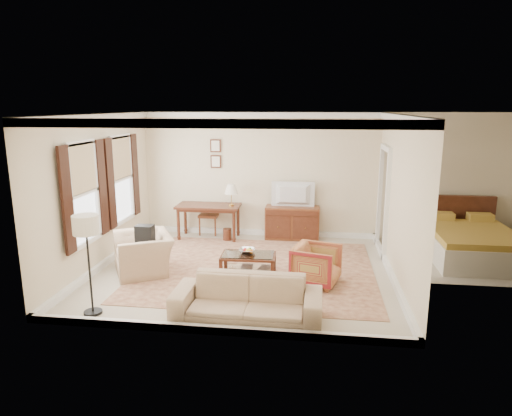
% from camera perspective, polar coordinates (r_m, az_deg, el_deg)
% --- Properties ---
extents(room_shell, '(5.51, 5.01, 2.91)m').
position_cam_1_polar(room_shell, '(8.16, -1.69, 8.66)').
color(room_shell, beige).
rests_on(room_shell, ground).
extents(annex_bedroom, '(3.00, 2.70, 2.90)m').
position_cam_1_polar(annex_bedroom, '(10.10, 25.68, -4.13)').
color(annex_bedroom, beige).
rests_on(annex_bedroom, ground).
extents(window_front, '(0.12, 1.56, 1.80)m').
position_cam_1_polar(window_front, '(8.49, -20.75, 1.72)').
color(window_front, '#CCB284').
rests_on(window_front, room_shell).
extents(window_rear, '(0.12, 1.56, 1.80)m').
position_cam_1_polar(window_rear, '(9.90, -16.44, 3.50)').
color(window_rear, '#CCB284').
rests_on(window_rear, room_shell).
extents(doorway, '(0.10, 1.12, 2.25)m').
position_cam_1_polar(doorway, '(9.84, 15.59, 0.69)').
color(doorway, white).
rests_on(doorway, room_shell).
extents(rug, '(4.41, 3.78, 0.01)m').
position_cam_1_polar(rug, '(8.74, -0.02, -7.66)').
color(rug, brown).
rests_on(rug, room_shell).
extents(writing_desk, '(1.45, 0.73, 0.79)m').
position_cam_1_polar(writing_desk, '(10.63, -5.96, -0.19)').
color(writing_desk, '#522617').
rests_on(writing_desk, room_shell).
extents(desk_chair, '(0.45, 0.45, 1.05)m').
position_cam_1_polar(desk_chair, '(11.01, -5.90, -0.58)').
color(desk_chair, brown).
rests_on(desk_chair, room_shell).
extents(desk_lamp, '(0.32, 0.32, 0.50)m').
position_cam_1_polar(desk_lamp, '(10.44, -3.10, 1.65)').
color(desk_lamp, silver).
rests_on(desk_lamp, writing_desk).
extents(framed_prints, '(0.25, 0.04, 0.68)m').
position_cam_1_polar(framed_prints, '(10.82, -5.06, 6.81)').
color(framed_prints, '#522617').
rests_on(framed_prints, room_shell).
extents(sideboard, '(1.24, 0.48, 0.76)m').
position_cam_1_polar(sideboard, '(10.62, 4.56, -1.85)').
color(sideboard, brown).
rests_on(sideboard, room_shell).
extents(tv, '(0.94, 0.54, 0.12)m').
position_cam_1_polar(tv, '(10.42, 4.63, 2.66)').
color(tv, black).
rests_on(tv, sideboard).
extents(coffee_table, '(1.00, 0.60, 0.42)m').
position_cam_1_polar(coffee_table, '(8.34, -0.98, -6.41)').
color(coffee_table, '#522617').
rests_on(coffee_table, room_shell).
extents(fruit_bowl, '(0.42, 0.42, 0.10)m').
position_cam_1_polar(fruit_bowl, '(8.35, -1.12, -5.28)').
color(fruit_bowl, silver).
rests_on(fruit_bowl, coffee_table).
extents(book_a, '(0.28, 0.05, 0.38)m').
position_cam_1_polar(book_a, '(8.42, -1.87, -7.31)').
color(book_a, brown).
rests_on(book_a, coffee_table).
extents(book_b, '(0.28, 0.09, 0.38)m').
position_cam_1_polar(book_b, '(8.40, 0.49, -7.39)').
color(book_b, brown).
rests_on(book_b, coffee_table).
extents(striped_armchair, '(0.88, 0.91, 0.77)m').
position_cam_1_polar(striped_armchair, '(8.01, 7.56, -6.83)').
color(striped_armchair, maroon).
rests_on(striped_armchair, room_shell).
extents(club_armchair, '(1.18, 1.33, 0.98)m').
position_cam_1_polar(club_armchair, '(8.71, -13.91, -4.75)').
color(club_armchair, '#CEAA8B').
rests_on(club_armchair, room_shell).
extents(backpack, '(0.29, 0.36, 0.40)m').
position_cam_1_polar(backpack, '(8.62, -13.71, -3.20)').
color(backpack, black).
rests_on(backpack, club_armchair).
extents(sofa, '(2.15, 0.66, 0.84)m').
position_cam_1_polar(sofa, '(6.66, -1.12, -10.54)').
color(sofa, '#CEAA8B').
rests_on(sofa, room_shell).
extents(floor_lamp, '(0.37, 0.37, 1.52)m').
position_cam_1_polar(floor_lamp, '(7.01, -20.45, -2.84)').
color(floor_lamp, black).
rests_on(floor_lamp, room_shell).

